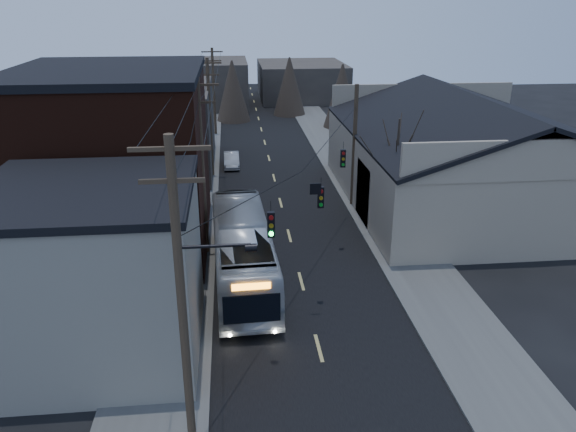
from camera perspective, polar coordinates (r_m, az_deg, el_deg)
The scene contains 13 objects.
road_surface at distance 44.17m, azimuth -1.23°, elevation 3.13°, with size 9.00×110.00×0.02m, color black.
sidewalk_left at distance 44.14m, azimuth -9.68°, elevation 2.87°, with size 4.00×110.00×0.12m, color #474744.
sidewalk_right at distance 45.11m, azimuth 7.04°, elevation 3.43°, with size 4.00×110.00×0.12m, color #474744.
building_clapboard at distance 23.93m, azimuth -19.00°, elevation -5.55°, with size 8.00×8.00×7.00m, color slate.
building_brick at distance 33.68m, azimuth -17.11°, elevation 5.18°, with size 10.00×12.00×10.00m, color black.
building_left_far at distance 49.30m, azimuth -13.05°, elevation 8.73°, with size 9.00×14.00×7.00m, color #352F2A.
warehouse at distance 41.79m, azimuth 17.47°, elevation 4.91°, with size 16.16×20.60×7.73m.
building_far_left at distance 77.61m, azimuth -7.98°, elevation 13.18°, with size 10.00×12.00×6.00m, color #352F2A.
building_far_right at distance 83.23m, azimuth 1.37°, elevation 13.57°, with size 12.00×14.00×5.00m, color #352F2A.
bare_tree at distance 34.84m, azimuth 10.85°, elevation 3.88°, with size 0.40×0.40×7.20m, color black.
utility_lines at distance 37.04m, azimuth -5.38°, elevation 7.39°, with size 11.24×45.28×10.50m.
bus at distance 29.01m, azimuth -4.65°, elevation -3.56°, with size 2.79×11.93×3.32m, color #A4AAB0.
parked_car at distance 49.27m, azimuth -5.76°, elevation 5.70°, with size 1.30×3.71×1.22m, color #9FA2A6.
Camera 1 is at (-3.34, -11.80, 13.89)m, focal length 35.00 mm.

